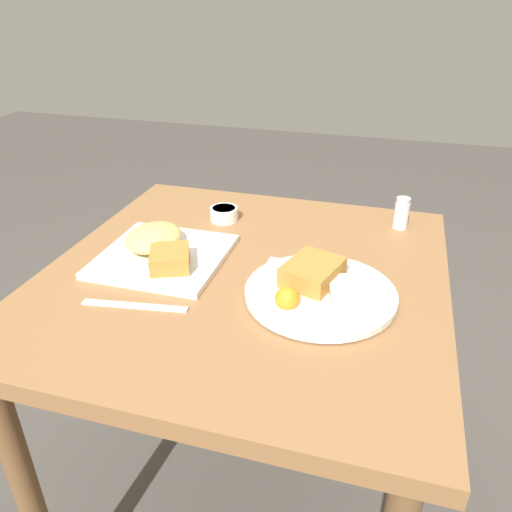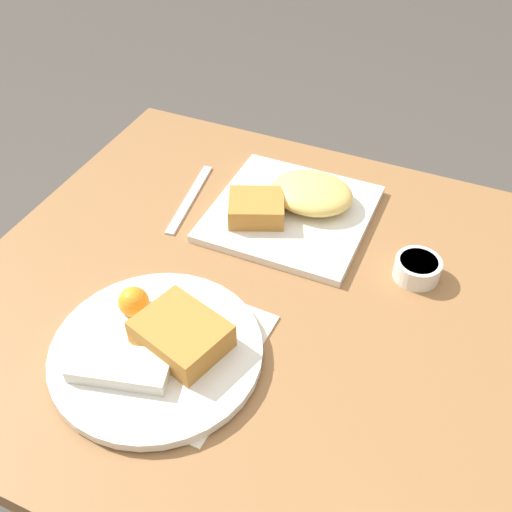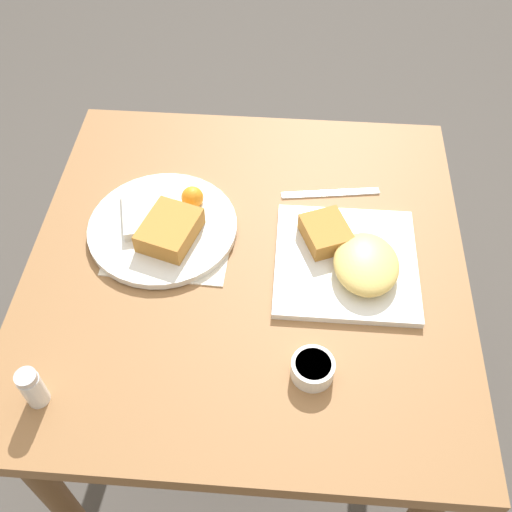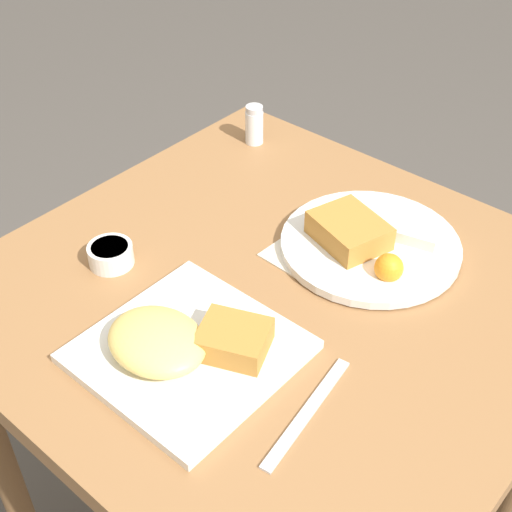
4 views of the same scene
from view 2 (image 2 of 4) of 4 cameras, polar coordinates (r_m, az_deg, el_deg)
The scene contains 7 objects.
ground_plane at distance 1.55m, azimuth -0.58°, elevation -22.89°, with size 8.00×8.00×0.00m, color #4C4742.
dining_table at distance 0.99m, azimuth -0.84°, elevation -7.19°, with size 0.84×0.82×0.76m.
menu_card at distance 0.83m, azimuth -6.24°, elevation -9.41°, with size 0.17×0.24×0.00m.
plate_square_near at distance 1.03m, azimuth 3.78°, elevation 4.85°, with size 0.26×0.26×0.06m.
plate_oval_far at distance 0.82m, azimuth -9.29°, elevation -8.48°, with size 0.29×0.29×0.05m.
sauce_ramekin at distance 0.95m, azimuth 15.11°, elevation -1.13°, with size 0.07×0.07×0.03m.
butter_knife at distance 1.08m, azimuth -6.32°, elevation 5.47°, with size 0.04×0.20×0.00m.
Camera 2 is at (-0.27, 0.57, 1.42)m, focal length 42.00 mm.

